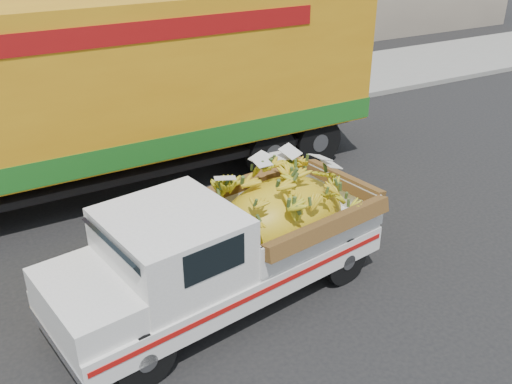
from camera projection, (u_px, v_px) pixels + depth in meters
ground at (276, 308)px, 8.28m from camera, size 100.00×100.00×0.00m
curb at (121, 140)px, 13.98m from camera, size 60.00×0.25×0.15m
sidewalk at (98, 115)px, 15.62m from camera, size 60.00×4.00×0.14m
pickup_truck at (242, 239)px, 8.24m from camera, size 5.10×2.53×1.71m
semi_trailer at (84, 92)px, 10.61m from camera, size 12.01×2.70×3.80m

